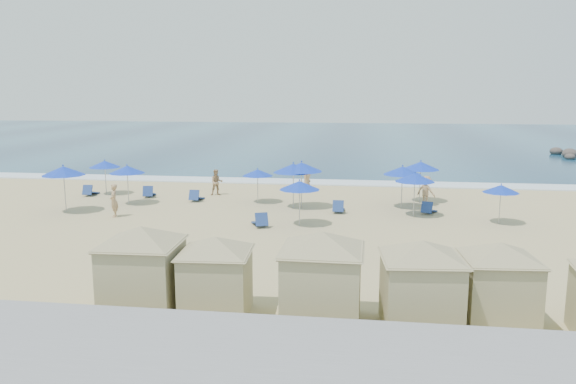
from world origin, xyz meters
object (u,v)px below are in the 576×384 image
object	(u,v)px
beachgoer_3	(307,178)
umbrella_5	(300,185)
beachgoer_0	(114,201)
umbrella_1	(63,171)
umbrella_4	(293,168)
cabana_0	(142,258)
cabana_3	(421,273)
cabana_4	(499,273)
umbrella_0	(105,164)
umbrella_3	(258,173)
cabana_1	(216,266)
beachgoer_1	(217,182)
trash_bin	(324,248)
umbrella_8	(421,166)
umbrella_9	(403,171)
umbrella_10	(501,189)
umbrella_7	(415,177)
cabana_2	(322,266)
beachgoer_2	(426,191)
umbrella_2	(127,170)

from	to	relation	value
beachgoer_3	umbrella_5	bearing A→B (deg)	-165.38
beachgoer_0	beachgoer_3	world-z (taller)	beachgoer_0
umbrella_1	umbrella_4	size ratio (longest dim) A/B	1.00
cabana_0	cabana_3	bearing A→B (deg)	-0.70
cabana_3	cabana_4	size ratio (longest dim) A/B	1.06
cabana_3	beachgoer_3	size ratio (longest dim) A/B	2.59
umbrella_0	umbrella_3	xyz separation A→B (m)	(10.30, -1.43, -0.15)
cabana_0	umbrella_4	size ratio (longest dim) A/B	1.75
cabana_1	beachgoer_1	bearing A→B (deg)	105.07
trash_bin	umbrella_0	bearing A→B (deg)	165.62
cabana_4	umbrella_8	distance (m)	18.22
umbrella_9	beachgoer_1	size ratio (longest dim) A/B	1.50
cabana_4	umbrella_5	size ratio (longest dim) A/B	1.81
trash_bin	umbrella_0	distance (m)	19.55
beachgoer_0	beachgoer_3	bearing A→B (deg)	111.56
umbrella_3	cabana_4	bearing A→B (deg)	-58.51
umbrella_10	beachgoer_3	size ratio (longest dim) A/B	1.20
umbrella_0	beachgoer_0	xyz separation A→B (m)	(3.48, -6.27, -1.09)
cabana_0	umbrella_7	world-z (taller)	cabana_0
cabana_3	umbrella_9	distance (m)	16.83
cabana_2	umbrella_5	distance (m)	11.99
umbrella_8	beachgoer_2	distance (m)	1.76
umbrella_4	cabana_2	bearing A→B (deg)	-79.69
cabana_0	beachgoer_1	xyz separation A→B (m)	(-2.92, 19.23, -0.84)
trash_bin	umbrella_5	xyz separation A→B (m)	(-1.64, 5.50, 1.59)
umbrella_8	beachgoer_3	distance (m)	7.87
cabana_1	umbrella_4	xyz separation A→B (m)	(0.24, 15.82, 0.79)
umbrella_7	cabana_1	bearing A→B (deg)	-115.35
cabana_1	beachgoer_2	world-z (taller)	cabana_1
umbrella_0	umbrella_8	distance (m)	19.93
umbrella_9	beachgoer_3	xyz separation A→B (m)	(-5.98, 4.97, -1.30)
umbrella_4	umbrella_9	distance (m)	6.19
cabana_0	umbrella_1	size ratio (longest dim) A/B	1.75
umbrella_2	umbrella_1	bearing A→B (deg)	-133.87
cabana_4	umbrella_10	world-z (taller)	cabana_4
umbrella_2	umbrella_9	world-z (taller)	umbrella_9
trash_bin	umbrella_7	bearing A→B (deg)	88.44
umbrella_8	umbrella_10	size ratio (longest dim) A/B	1.23
cabana_1	cabana_4	size ratio (longest dim) A/B	1.00
umbrella_1	cabana_0	bearing A→B (deg)	-52.97
umbrella_5	cabana_1	bearing A→B (deg)	-95.35
cabana_1	umbrella_0	xyz separation A→B (m)	(-12.36, 18.48, 0.46)
beachgoer_3	umbrella_4	bearing A→B (deg)	-170.89
umbrella_10	trash_bin	bearing A→B (deg)	-138.96
cabana_0	cabana_1	distance (m)	2.25
umbrella_9	beachgoer_2	xyz separation A→B (m)	(1.44, 0.87, -1.28)
umbrella_3	beachgoer_2	distance (m)	9.94
umbrella_5	beachgoer_1	size ratio (longest dim) A/B	1.40
umbrella_4	umbrella_3	bearing A→B (deg)	151.79
umbrella_0	umbrella_5	bearing A→B (deg)	-26.85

